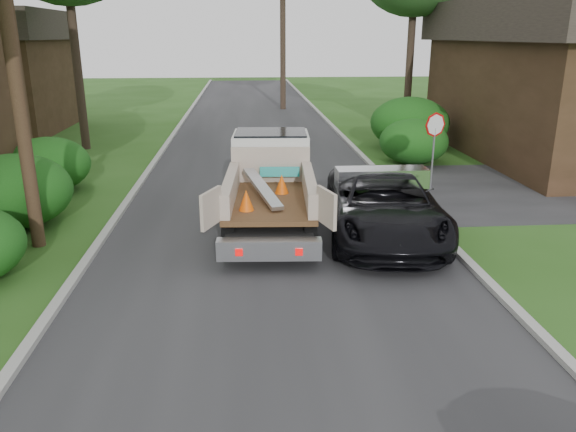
# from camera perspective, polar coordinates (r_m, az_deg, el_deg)

# --- Properties ---
(ground) EXTENTS (120.00, 120.00, 0.00)m
(ground) POSITION_cam_1_polar(r_m,az_deg,el_deg) (9.09, 0.17, -13.30)
(ground) COLOR #264F16
(ground) RESTS_ON ground
(road) EXTENTS (8.00, 90.00, 0.02)m
(road) POSITION_cam_1_polar(r_m,az_deg,el_deg) (18.37, -2.37, 3.05)
(road) COLOR #28282B
(road) RESTS_ON ground
(curb_left) EXTENTS (0.20, 90.00, 0.12)m
(curb_left) POSITION_cam_1_polar(r_m,az_deg,el_deg) (18.67, -15.06, 2.86)
(curb_left) COLOR #9E9E99
(curb_left) RESTS_ON ground
(curb_right) EXTENTS (0.20, 90.00, 0.12)m
(curb_right) POSITION_cam_1_polar(r_m,az_deg,el_deg) (18.95, 10.14, 3.41)
(curb_right) COLOR #9E9E99
(curb_right) RESTS_ON ground
(stop_sign) EXTENTS (0.71, 0.32, 2.48)m
(stop_sign) POSITION_cam_1_polar(r_m,az_deg,el_deg) (17.98, 14.66, 7.94)
(stop_sign) COLOR slate
(stop_sign) RESTS_ON ground
(utility_pole) EXTENTS (2.42, 1.25, 10.00)m
(utility_pole) POSITION_cam_1_polar(r_m,az_deg,el_deg) (13.63, -26.73, 18.06)
(utility_pole) COLOR #382619
(utility_pole) RESTS_ON ground
(hedge_left_b) EXTENTS (2.86, 2.86, 1.87)m
(hedge_left_b) POSITION_cam_1_polar(r_m,az_deg,el_deg) (15.86, -26.06, 2.29)
(hedge_left_b) COLOR #114910
(hedge_left_b) RESTS_ON ground
(hedge_left_c) EXTENTS (2.60, 2.60, 1.70)m
(hedge_left_c) POSITION_cam_1_polar(r_m,az_deg,el_deg) (19.18, -23.23, 4.84)
(hedge_left_c) COLOR #114910
(hedge_left_c) RESTS_ON ground
(hedge_right_a) EXTENTS (2.60, 2.60, 1.70)m
(hedge_right_a) POSITION_cam_1_polar(r_m,az_deg,el_deg) (22.06, 12.64, 7.39)
(hedge_right_a) COLOR #114910
(hedge_right_a) RESTS_ON ground
(hedge_right_b) EXTENTS (3.38, 3.38, 2.21)m
(hedge_right_b) POSITION_cam_1_polar(r_m,az_deg,el_deg) (25.06, 12.26, 9.23)
(hedge_right_b) COLOR #114910
(hedge_right_b) RESTS_ON ground
(flatbed_truck) EXTENTS (2.72, 5.88, 2.18)m
(flatbed_truck) POSITION_cam_1_polar(r_m,az_deg,el_deg) (14.77, -1.78, 4.09)
(flatbed_truck) COLOR black
(flatbed_truck) RESTS_ON ground
(black_pickup) EXTENTS (3.26, 5.94, 1.58)m
(black_pickup) POSITION_cam_1_polar(r_m,az_deg,el_deg) (13.79, 9.73, 1.12)
(black_pickup) COLOR black
(black_pickup) RESTS_ON ground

